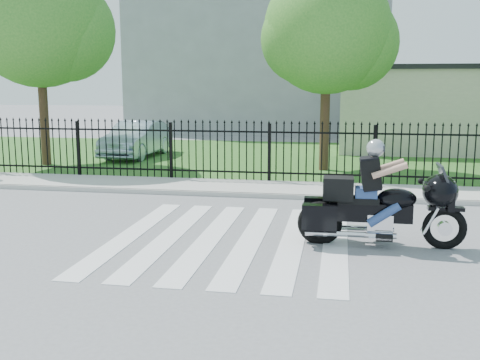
# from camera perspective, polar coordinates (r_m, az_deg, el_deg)

# --- Properties ---
(ground) EXTENTS (120.00, 120.00, 0.00)m
(ground) POSITION_cam_1_polar(r_m,az_deg,el_deg) (10.85, -1.03, -6.04)
(ground) COLOR slate
(ground) RESTS_ON ground
(crosswalk) EXTENTS (5.00, 5.50, 0.01)m
(crosswalk) POSITION_cam_1_polar(r_m,az_deg,el_deg) (10.84, -1.03, -6.01)
(crosswalk) COLOR silver
(crosswalk) RESTS_ON ground
(sidewalk) EXTENTS (40.00, 2.00, 0.12)m
(sidewalk) POSITION_cam_1_polar(r_m,az_deg,el_deg) (15.64, 2.52, -0.88)
(sidewalk) COLOR #ADAAA3
(sidewalk) RESTS_ON ground
(curb) EXTENTS (40.00, 0.12, 0.12)m
(curb) POSITION_cam_1_polar(r_m,az_deg,el_deg) (14.67, 2.00, -1.59)
(curb) COLOR #ADAAA3
(curb) RESTS_ON ground
(grass_strip) EXTENTS (40.00, 12.00, 0.02)m
(grass_strip) POSITION_cam_1_polar(r_m,az_deg,el_deg) (22.52, 4.89, 2.27)
(grass_strip) COLOR #285C1F
(grass_strip) RESTS_ON ground
(iron_fence) EXTENTS (26.00, 0.04, 1.80)m
(iron_fence) POSITION_cam_1_polar(r_m,az_deg,el_deg) (16.49, 3.00, 2.64)
(iron_fence) COLOR black
(iron_fence) RESTS_ON ground
(tree_left) EXTENTS (4.80, 4.80, 7.58)m
(tree_left) POSITION_cam_1_polar(r_m,az_deg,el_deg) (21.60, -19.81, 15.15)
(tree_left) COLOR #382316
(tree_left) RESTS_ON ground
(tree_mid) EXTENTS (4.20, 4.20, 6.78)m
(tree_mid) POSITION_cam_1_polar(r_m,az_deg,el_deg) (19.31, 8.83, 14.78)
(tree_mid) COLOR #382316
(tree_mid) RESTS_ON ground
(building_low) EXTENTS (10.00, 6.00, 3.50)m
(building_low) POSITION_cam_1_polar(r_m,az_deg,el_deg) (26.73, 21.00, 6.60)
(building_low) COLOR beige
(building_low) RESTS_ON ground
(building_low_roof) EXTENTS (10.20, 6.20, 0.20)m
(building_low_roof) POSITION_cam_1_polar(r_m,az_deg,el_deg) (26.71, 21.24, 10.56)
(building_low_roof) COLOR black
(building_low_roof) RESTS_ON building_low
(building_tall) EXTENTS (15.00, 10.00, 12.00)m
(building_tall) POSITION_cam_1_polar(r_m,az_deg,el_deg) (36.70, 2.31, 14.59)
(building_tall) COLOR #94979C
(building_tall) RESTS_ON ground
(motorcycle_rider) EXTENTS (3.05, 0.90, 2.02)m
(motorcycle_rider) POSITION_cam_1_polar(r_m,az_deg,el_deg) (10.56, 13.73, -2.16)
(motorcycle_rider) COLOR black
(motorcycle_rider) RESTS_ON ground
(parked_car) EXTENTS (1.67, 4.39, 1.43)m
(parked_car) POSITION_cam_1_polar(r_m,az_deg,el_deg) (22.93, -10.47, 4.10)
(parked_car) COLOR #9CB3C4
(parked_car) RESTS_ON grass_strip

